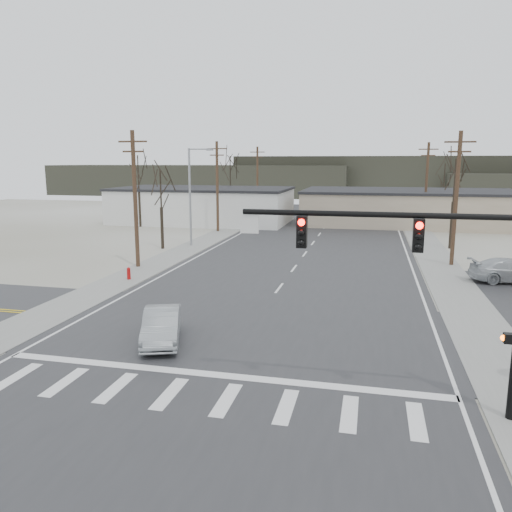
{
  "coord_description": "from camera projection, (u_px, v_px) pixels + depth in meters",
  "views": [
    {
      "loc": [
        5.41,
        -21.65,
        7.76
      ],
      "look_at": [
        -0.78,
        4.96,
        2.6
      ],
      "focal_mm": 35.0,
      "sensor_mm": 36.0,
      "label": 1
    }
  ],
  "objects": [
    {
      "name": "tree_left_mid",
      "position": [
        138.0,
        174.0,
        59.63
      ],
      "size": [
        3.96,
        3.96,
        8.82
      ],
      "color": "black",
      "rests_on": "ground"
    },
    {
      "name": "upole_right_a",
      "position": [
        456.0,
        197.0,
        37.06
      ],
      "size": [
        2.2,
        0.3,
        10.0
      ],
      "color": "#4A2E22",
      "rests_on": "ground"
    },
    {
      "name": "car_far_b",
      "position": [
        323.0,
        203.0,
        85.1
      ],
      "size": [
        3.34,
        4.99,
        1.58
      ],
      "primitive_type": "imported",
      "rotation": [
        0.0,
        0.0,
        -0.35
      ],
      "color": "black",
      "rests_on": "main_road"
    },
    {
      "name": "traffic_signal_mast",
      "position": [
        455.0,
        268.0,
        14.8
      ],
      "size": [
        8.95,
        0.43,
        7.2
      ],
      "color": "black",
      "rests_on": "ground"
    },
    {
      "name": "sidewalk_left",
      "position": [
        188.0,
        249.0,
        44.86
      ],
      "size": [
        3.0,
        90.0,
        0.06
      ],
      "primitive_type": "cube",
      "color": "gray",
      "rests_on": "ground"
    },
    {
      "name": "building_left_far",
      "position": [
        203.0,
        205.0,
        64.79
      ],
      "size": [
        22.3,
        12.3,
        4.5
      ],
      "color": "silver",
      "rests_on": "ground"
    },
    {
      "name": "cross_road",
      "position": [
        248.0,
        330.0,
        23.36
      ],
      "size": [
        90.0,
        10.0,
        0.04
      ],
      "primitive_type": "cube",
      "color": "#29292B",
      "rests_on": "ground"
    },
    {
      "name": "tree_right_far",
      "position": [
        444.0,
        178.0,
        68.76
      ],
      "size": [
        3.52,
        3.52,
        7.84
      ],
      "color": "black",
      "rests_on": "ground"
    },
    {
      "name": "tree_left_near",
      "position": [
        161.0,
        191.0,
        44.43
      ],
      "size": [
        3.3,
        3.3,
        7.35
      ],
      "color": "black",
      "rests_on": "ground"
    },
    {
      "name": "main_road",
      "position": [
        296.0,
        266.0,
        37.72
      ],
      "size": [
        18.0,
        110.0,
        0.05
      ],
      "primitive_type": "cube",
      "color": "#29292B",
      "rests_on": "ground"
    },
    {
      "name": "car_far_a",
      "position": [
        330.0,
        212.0,
        71.46
      ],
      "size": [
        2.24,
        4.67,
        1.31
      ],
      "primitive_type": "imported",
      "rotation": [
        0.0,
        0.0,
        3.05
      ],
      "color": "black",
      "rests_on": "main_road"
    },
    {
      "name": "upole_left_b",
      "position": [
        135.0,
        197.0,
        36.44
      ],
      "size": [
        2.2,
        0.3,
        10.0
      ],
      "color": "#4A2E22",
      "rests_on": "ground"
    },
    {
      "name": "car_parked_silver",
      "position": [
        512.0,
        271.0,
        32.44
      ],
      "size": [
        5.51,
        2.89,
        1.52
      ],
      "primitive_type": "imported",
      "rotation": [
        0.0,
        0.0,
        1.72
      ],
      "color": "#A6ACB1",
      "rests_on": "parking_lot"
    },
    {
      "name": "tree_left_far",
      "position": [
        230.0,
        173.0,
        69.34
      ],
      "size": [
        3.96,
        3.96,
        8.82
      ],
      "color": "black",
      "rests_on": "ground"
    },
    {
      "name": "sidewalk_right",
      "position": [
        436.0,
        259.0,
        40.14
      ],
      "size": [
        3.0,
        90.0,
        0.06
      ],
      "primitive_type": "cube",
      "color": "gray",
      "rests_on": "ground"
    },
    {
      "name": "streetlight_main",
      "position": [
        192.0,
        191.0,
        45.88
      ],
      "size": [
        2.4,
        0.25,
        9.0
      ],
      "color": "gray",
      "rests_on": "ground"
    },
    {
      "name": "tree_right_mid",
      "position": [
        455.0,
        183.0,
        44.37
      ],
      "size": [
        3.74,
        3.74,
        8.33
      ],
      "color": "black",
      "rests_on": "ground"
    },
    {
      "name": "upole_right_b",
      "position": [
        426.0,
        184.0,
        58.12
      ],
      "size": [
        2.2,
        0.3,
        10.0
      ],
      "color": "#4A2E22",
      "rests_on": "ground"
    },
    {
      "name": "fire_hydrant",
      "position": [
        129.0,
        273.0,
        33.21
      ],
      "size": [
        0.24,
        0.24,
        0.87
      ],
      "color": "#A50C0C",
      "rests_on": "ground"
    },
    {
      "name": "hill_center",
      "position": [
        417.0,
        177.0,
        111.07
      ],
      "size": [
        80.0,
        18.0,
        9.0
      ],
      "primitive_type": "cube",
      "color": "#333026",
      "rests_on": "ground"
    },
    {
      "name": "building_right_far",
      "position": [
        409.0,
        207.0,
        62.85
      ],
      "size": [
        26.3,
        14.3,
        4.3
      ],
      "color": "tan",
      "rests_on": "ground"
    },
    {
      "name": "ground",
      "position": [
        248.0,
        330.0,
        23.37
      ],
      "size": [
        140.0,
        140.0,
        0.0
      ],
      "primitive_type": "plane",
      "color": "silver",
      "rests_on": "ground"
    },
    {
      "name": "upole_left_c",
      "position": [
        217.0,
        185.0,
        55.58
      ],
      "size": [
        2.2,
        0.3,
        10.0
      ],
      "color": "#4A2E22",
      "rests_on": "ground"
    },
    {
      "name": "sedan_crossing",
      "position": [
        162.0,
        325.0,
        21.69
      ],
      "size": [
        2.87,
        4.59,
        1.43
      ],
      "primitive_type": "imported",
      "rotation": [
        0.0,
        0.0,
        0.34
      ],
      "color": "gray",
      "rests_on": "main_road"
    },
    {
      "name": "hill_left",
      "position": [
        199.0,
        180.0,
        118.55
      ],
      "size": [
        70.0,
        18.0,
        7.0
      ],
      "primitive_type": "cube",
      "color": "#333026",
      "rests_on": "ground"
    },
    {
      "name": "upole_left_d",
      "position": [
        257.0,
        179.0,
        74.72
      ],
      "size": [
        2.2,
        0.3,
        10.0
      ],
      "color": "#4A2E22",
      "rests_on": "ground"
    }
  ]
}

